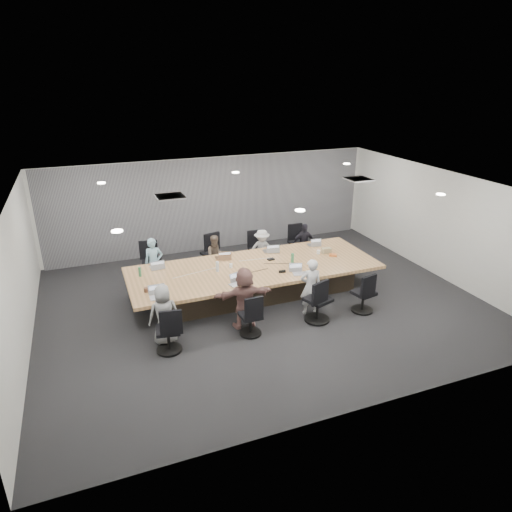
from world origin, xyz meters
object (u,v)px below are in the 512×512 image
object	(u,v)px
chair_5	(250,319)
bottle_clear	(217,267)
chair_7	(363,296)
person_0	(154,263)
person_1	(216,256)
laptop_5	(236,284)
bottle_green_left	(140,272)
laptop_3	(313,245)
canvas_bag	(326,250)
laptop_6	(300,274)
laptop_4	(158,297)
chair_2	(257,253)
chair_1	(212,257)
laptop_1	(222,258)
conference_table	(255,279)
person_3	(303,244)
bottle_green_right	(292,259)
stapler	(282,271)
snack_packet	(333,255)
person_2	(262,250)
person_4	(164,314)
laptop_2	(270,251)
chair_4	(168,333)
person_6	(311,287)
chair_3	(298,246)
chair_6	(318,303)
mug_brown	(146,290)
person_5	(245,298)
laptop_0	(157,267)
chair_0	(152,265)

from	to	relation	value
chair_5	bottle_clear	bearing A→B (deg)	93.93
chair_7	person_0	bearing A→B (deg)	131.84
person_1	laptop_5	bearing A→B (deg)	-95.95
chair_5	bottle_green_left	bearing A→B (deg)	130.34
laptop_3	canvas_bag	size ratio (longest dim) A/B	1.21
laptop_6	laptop_4	bearing A→B (deg)	-166.48
chair_2	canvas_bag	size ratio (longest dim) A/B	3.07
person_1	laptop_3	size ratio (longest dim) A/B	4.00
chair_1	laptop_1	world-z (taller)	chair_1
laptop_3	laptop_1	bearing A→B (deg)	6.16
conference_table	person_3	world-z (taller)	person_3
chair_2	person_1	size ratio (longest dim) A/B	0.63
conference_table	chair_5	size ratio (longest dim) A/B	8.28
chair_7	bottle_green_right	distance (m)	1.92
laptop_4	bottle_clear	distance (m)	1.76
bottle_green_right	bottle_clear	world-z (taller)	bottle_green_right
bottle_green_left	bottle_green_right	bearing A→B (deg)	-9.58
stapler	snack_packet	bearing A→B (deg)	25.44
laptop_4	bottle_green_right	bearing A→B (deg)	11.18
chair_5	laptop_5	xyz separation A→B (m)	(0.00, 0.90, 0.39)
laptop_5	person_2	bearing A→B (deg)	41.00
person_4	laptop_2	bearing A→B (deg)	-148.91
person_3	bottle_clear	world-z (taller)	person_3
chair_2	chair_7	world-z (taller)	chair_7
chair_4	bottle_clear	size ratio (longest dim) A/B	3.26
person_6	bottle_green_left	distance (m)	3.90
chair_3	bottle_green_right	distance (m)	2.22
chair_2	laptop_4	xyz separation A→B (m)	(-3.18, -2.50, 0.38)
chair_5	chair_6	xyz separation A→B (m)	(1.56, 0.00, 0.07)
chair_3	mug_brown	size ratio (longest dim) A/B	8.14
person_5	mug_brown	bearing A→B (deg)	-20.56
laptop_1	laptop_3	size ratio (longest dim) A/B	1.13
chair_2	laptop_1	bearing A→B (deg)	36.07
canvas_bag	bottle_green_left	bearing A→B (deg)	176.97
chair_4	bottle_clear	xyz separation A→B (m)	(1.53, 1.75, 0.47)
chair_2	bottle_clear	xyz separation A→B (m)	(-1.65, -1.65, 0.49)
chair_2	laptop_6	size ratio (longest dim) A/B	2.35
laptop_4	bottle_green_left	bearing A→B (deg)	100.12
chair_2	bottle_green_left	bearing A→B (deg)	22.14
conference_table	chair_4	size ratio (longest dim) A/B	7.62
chair_7	laptop_2	distance (m)	2.82
laptop_0	laptop_4	world-z (taller)	same
bottle_green_right	chair_0	bearing A→B (deg)	148.86
chair_7	mug_brown	size ratio (longest dim) A/B	7.75
snack_packet	person_5	bearing A→B (deg)	-156.13
chair_2	bottle_clear	size ratio (longest dim) A/B	3.03
chair_3	person_4	size ratio (longest dim) A/B	0.64
conference_table	person_6	xyz separation A→B (m)	(0.82, -1.35, 0.26)
person_6	laptop_6	size ratio (longest dim) A/B	4.25
conference_table	chair_0	size ratio (longest dim) A/B	6.87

